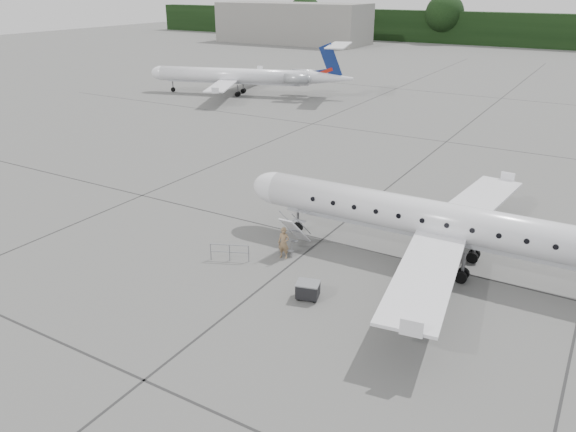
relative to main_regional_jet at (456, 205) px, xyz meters
The scene contains 8 objects.
ground 6.20m from the main_regional_jet, 107.28° to the right, with size 320.00×320.00×0.00m, color #5A5A58.
terminal_building 127.23m from the main_regional_jet, 124.19° to the left, with size 40.00×14.00×10.00m, color slate.
main_regional_jet is the anchor object (origin of this frame).
airstair 9.25m from the main_regional_jet, 164.02° to the right, with size 0.85×2.42×2.31m, color silver, non-canonical shape.
passenger 9.73m from the main_regional_jet, 155.94° to the right, with size 0.69×0.45×1.89m, color olive.
safety_railing 12.79m from the main_regional_jet, 152.57° to the right, with size 2.20×0.08×1.00m, color gray, non-canonical shape.
baggage_cart 9.32m from the main_regional_jet, 126.05° to the right, with size 1.10×0.89×0.95m, color black, non-canonical shape.
bg_regional_left 55.23m from the main_regional_jet, 138.33° to the left, with size 27.81×20.03×7.30m, color silver, non-canonical shape.
Camera 1 is at (7.99, -23.93, 14.72)m, focal length 35.00 mm.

